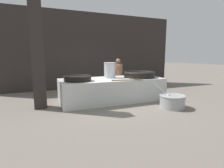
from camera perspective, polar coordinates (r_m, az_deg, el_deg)
The scene contains 10 objects.
ground_plane at distance 6.71m, azimuth 0.00°, elevation -5.26°, with size 60.00×60.00×0.00m, color slate.
back_wall at distance 9.35m, azimuth -7.12°, elevation 10.63°, with size 9.50×0.24×3.85m, color #2D2826.
support_pillar at distance 5.99m, azimuth -23.29°, elevation 10.85°, with size 0.38×0.38×3.85m, color #2D2826.
hearth_platform at distance 6.62m, azimuth 0.00°, elevation -1.78°, with size 3.83×1.59×0.83m.
giant_wok_near at distance 6.02m, azimuth -11.15°, elevation 1.91°, with size 0.95×0.95×0.18m.
giant_wok_far at distance 7.02m, azimuth 8.90°, elevation 3.19°, with size 1.25×1.25×0.23m.
stock_pot at distance 6.75m, azimuth -0.72°, elevation 4.61°, with size 0.47×0.47×0.59m.
stirring_paddle at distance 6.06m, azimuth 5.54°, elevation 1.33°, with size 1.10×0.29×0.04m.
cook at distance 7.97m, azimuth 1.93°, elevation 3.15°, with size 0.41×0.60×1.55m.
prep_bowl_vegetables at distance 6.02m, azimuth 19.07°, elevation -5.20°, with size 0.82×1.00×0.74m.
Camera 1 is at (-2.47, -6.02, 1.67)m, focal length 28.00 mm.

